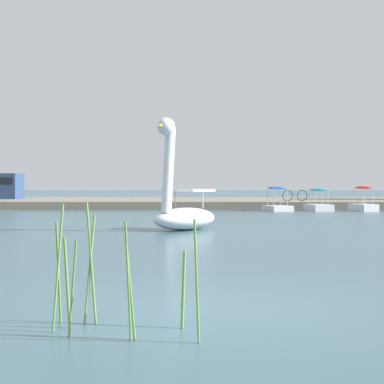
# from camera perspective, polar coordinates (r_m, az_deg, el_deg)

# --- Properties ---
(ground_plane) EXTENTS (437.73, 437.73, 0.00)m
(ground_plane) POSITION_cam_1_polar(r_m,az_deg,el_deg) (8.20, 2.83, -9.98)
(ground_plane) COLOR #385966
(shore_bank_far) EXTENTS (120.21, 18.16, 0.49)m
(shore_bank_far) POSITION_cam_1_polar(r_m,az_deg,el_deg) (49.74, 1.09, -0.90)
(shore_bank_far) COLOR slate
(shore_bank_far) RESTS_ON ground_plane
(swan_boat) EXTENTS (2.83, 3.34, 3.72)m
(swan_boat) POSITION_cam_1_polar(r_m,az_deg,el_deg) (22.26, -0.81, -1.42)
(swan_boat) COLOR white
(swan_boat) RESTS_ON ground_plane
(pedal_boat_blue) EXTENTS (1.74, 2.20, 1.48)m
(pedal_boat_blue) POSITION_cam_1_polar(r_m,az_deg,el_deg) (39.31, 7.39, -0.97)
(pedal_boat_blue) COLOR white
(pedal_boat_blue) RESTS_ON ground_plane
(pedal_boat_teal) EXTENTS (1.55, 2.14, 1.36)m
(pedal_boat_teal) POSITION_cam_1_polar(r_m,az_deg,el_deg) (39.86, 10.89, -1.03)
(pedal_boat_teal) COLOR white
(pedal_boat_teal) RESTS_ON ground_plane
(pedal_boat_red) EXTENTS (1.48, 2.11, 1.50)m
(pedal_boat_red) POSITION_cam_1_polar(r_m,az_deg,el_deg) (40.13, 14.58, -0.97)
(pedal_boat_red) COLOR white
(pedal_boat_red) RESTS_ON ground_plane
(bicycle_parked) EXTENTS (1.71, 0.52, 0.74)m
(bicycle_parked) POSITION_cam_1_polar(r_m,az_deg,el_deg) (43.81, 8.87, -0.29)
(bicycle_parked) COLOR black
(bicycle_parked) RESTS_ON shore_bank_far
(reed_clump_foreground) EXTENTS (2.44, 1.03, 1.32)m
(reed_clump_foreground) POSITION_cam_1_polar(r_m,az_deg,el_deg) (6.96, -9.78, -7.32)
(reed_clump_foreground) COLOR #669942
(reed_clump_foreground) RESTS_ON ground_plane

